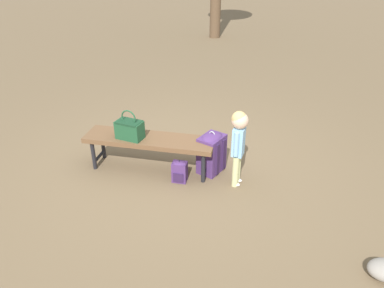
% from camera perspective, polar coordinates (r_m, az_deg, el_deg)
% --- Properties ---
extents(ground_plane, '(40.00, 40.00, 0.00)m').
position_cam_1_polar(ground_plane, '(4.61, -1.97, -3.75)').
color(ground_plane, brown).
rests_on(ground_plane, ground).
extents(park_bench, '(1.64, 0.58, 0.45)m').
position_cam_1_polar(park_bench, '(4.41, -6.80, 0.36)').
color(park_bench, brown).
rests_on(park_bench, ground).
extents(handbag, '(0.36, 0.27, 0.37)m').
position_cam_1_polar(handbag, '(4.35, -9.92, 2.40)').
color(handbag, '#1E4C2D').
rests_on(handbag, park_bench).
extents(child_standing, '(0.19, 0.25, 0.93)m').
position_cam_1_polar(child_standing, '(4.03, 7.44, 1.06)').
color(child_standing, '#CCCC8C').
rests_on(child_standing, ground).
extents(backpack_large, '(0.38, 0.41, 0.56)m').
position_cam_1_polar(backpack_large, '(4.41, 3.12, -1.20)').
color(backpack_large, '#4C2D66').
rests_on(backpack_large, ground).
extents(backpack_small, '(0.19, 0.17, 0.29)m').
position_cam_1_polar(backpack_small, '(4.28, -1.99, -4.26)').
color(backpack_small, '#4C2D66').
rests_on(backpack_small, ground).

